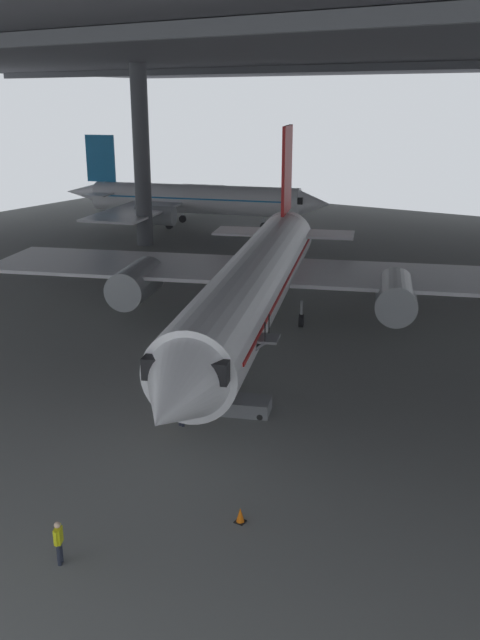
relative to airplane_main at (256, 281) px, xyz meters
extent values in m
plane|color=slate|center=(-0.11, 0.90, -3.66)|extent=(110.00, 110.00, 0.00)
cylinder|color=#4C4F54|center=(-24.57, 18.99, 5.27)|extent=(1.67, 1.67, 17.86)
cube|color=#38383D|center=(-0.11, 14.65, 14.80)|extent=(121.00, 99.00, 1.20)
cube|color=#4C4F54|center=(-0.11, -10.10, 13.80)|extent=(115.50, 0.50, 0.70)
cube|color=#4C4F54|center=(-0.11, 31.15, 13.80)|extent=(115.50, 0.50, 0.70)
cylinder|color=white|center=(0.23, -0.60, 0.02)|extent=(14.81, 30.57, 4.17)
cone|color=white|center=(6.34, -16.92, 0.02)|extent=(5.58, 6.12, 4.09)
cube|color=black|center=(5.41, -14.45, 0.55)|extent=(4.34, 3.98, 0.92)
cone|color=white|center=(-5.88, 15.71, 0.44)|extent=(5.66, 7.49, 3.54)
cube|color=red|center=(-4.96, 13.24, 5.52)|extent=(1.82, 4.34, 6.82)
cube|color=white|center=(-1.83, 13.20, 0.65)|extent=(6.17, 5.06, 0.16)
cube|color=white|center=(-7.29, 11.15, 0.65)|extent=(6.17, 5.06, 0.16)
cube|color=white|center=(8.58, 7.90, -0.39)|extent=(18.99, 13.22, 0.24)
cylinder|color=#9EA3A8|center=(7.41, 5.04, -1.12)|extent=(4.32, 5.98, 2.59)
cube|color=white|center=(-11.66, 0.32, -0.39)|extent=(18.99, 13.22, 0.24)
cylinder|color=#9EA3A8|center=(-8.90, -1.07, -1.12)|extent=(4.32, 5.98, 2.59)
cube|color=red|center=(0.23, -0.60, 0.34)|extent=(14.09, 28.47, 0.16)
cylinder|color=#9EA3A8|center=(3.88, -10.37, -2.41)|extent=(0.20, 0.20, 1.15)
cylinder|color=black|center=(3.88, -10.37, -3.21)|extent=(0.60, 0.95, 0.90)
cylinder|color=#9EA3A8|center=(1.68, 3.18, -2.41)|extent=(0.20, 0.20, 1.15)
cylinder|color=black|center=(1.68, 3.18, -3.21)|extent=(0.60, 0.95, 0.90)
cylinder|color=#9EA3A8|center=(-3.35, 1.29, -2.41)|extent=(0.20, 0.20, 1.15)
cylinder|color=black|center=(-3.35, 1.29, -3.21)|extent=(0.60, 0.95, 0.90)
cube|color=slate|center=(4.54, -10.32, -3.31)|extent=(4.34, 2.83, 0.70)
cube|color=slate|center=(4.54, -10.32, -1.36)|extent=(3.99, 2.54, 3.28)
cube|color=slate|center=(6.28, -9.67, 0.23)|extent=(1.49, 1.60, 0.12)
cylinder|color=black|center=(6.07, -9.11, 0.73)|extent=(0.06, 0.06, 1.00)
cylinder|color=black|center=(6.49, -10.23, 0.73)|extent=(0.06, 0.06, 1.00)
cylinder|color=black|center=(5.86, -9.08, -3.51)|extent=(0.32, 0.22, 0.30)
cylinder|color=black|center=(6.35, -10.39, -3.51)|extent=(0.32, 0.22, 0.30)
cylinder|color=black|center=(2.74, -10.25, -3.51)|extent=(0.32, 0.22, 0.30)
cylinder|color=black|center=(3.23, -11.56, -3.51)|extent=(0.32, 0.22, 0.30)
cylinder|color=#232838|center=(6.13, -23.12, -3.27)|extent=(0.14, 0.14, 0.79)
cylinder|color=#232838|center=(6.04, -22.96, -3.27)|extent=(0.14, 0.14, 0.79)
cube|color=yellow|center=(6.08, -23.04, -2.59)|extent=(0.37, 0.42, 0.56)
cylinder|color=yellow|center=(6.19, -23.24, -2.56)|extent=(0.09, 0.09, 0.53)
cylinder|color=yellow|center=(5.97, -22.84, -2.56)|extent=(0.09, 0.09, 0.53)
sphere|color=beige|center=(6.08, -23.04, -2.19)|extent=(0.21, 0.21, 0.21)
cylinder|color=#232838|center=(3.63, -12.87, -3.23)|extent=(0.14, 0.14, 0.85)
cylinder|color=#232838|center=(3.45, -12.84, -3.23)|extent=(0.14, 0.14, 0.85)
cube|color=orange|center=(3.54, -12.85, -2.50)|extent=(0.39, 0.27, 0.60)
cylinder|color=orange|center=(3.77, -12.89, -2.47)|extent=(0.09, 0.09, 0.57)
cylinder|color=orange|center=(3.31, -12.82, -2.47)|extent=(0.09, 0.09, 0.57)
sphere|color=#8C6647|center=(3.54, -12.85, -2.08)|extent=(0.23, 0.23, 0.23)
cylinder|color=white|center=(-26.16, 30.35, -0.38)|extent=(24.95, 10.28, 3.36)
cone|color=white|center=(-12.71, 34.30, -0.38)|extent=(4.79, 4.29, 3.29)
cube|color=black|center=(-14.75, 33.71, 0.04)|extent=(3.06, 3.40, 0.74)
cone|color=white|center=(-39.61, 26.39, -0.05)|extent=(5.96, 4.25, 2.85)
cube|color=#1972B2|center=(-37.58, 26.99, 4.04)|extent=(3.58, 1.26, 5.49)
cube|color=white|center=(-37.36, 29.50, 0.12)|extent=(3.84, 4.87, 0.16)
cube|color=white|center=(-36.03, 24.99, 0.12)|extent=(3.84, 4.87, 0.16)
cube|color=white|center=(-32.50, 37.54, -0.72)|extent=(9.81, 15.18, 0.24)
cylinder|color=#9EA3A8|center=(-30.28, 36.44, -1.31)|extent=(4.77, 3.23, 2.08)
cube|color=white|center=(-27.59, 20.86, -0.72)|extent=(9.81, 15.18, 0.24)
cylinder|color=#9EA3A8|center=(-26.32, 22.99, -1.31)|extent=(4.77, 3.23, 2.08)
cube|color=#1972B2|center=(-26.16, 30.35, -0.13)|extent=(23.21, 9.83, 0.16)
cylinder|color=#9EA3A8|center=(-18.11, 32.72, -2.41)|extent=(0.20, 0.20, 1.15)
cylinder|color=black|center=(-18.11, 32.72, -3.21)|extent=(0.95, 0.54, 0.90)
cylinder|color=#9EA3A8|center=(-29.15, 31.84, -2.41)|extent=(0.20, 0.20, 1.15)
cylinder|color=black|center=(-29.15, 31.84, -3.21)|extent=(0.95, 0.54, 0.90)
cylinder|color=#9EA3A8|center=(-27.86, 27.47, -2.41)|extent=(0.20, 0.20, 1.15)
cylinder|color=black|center=(-27.86, 27.47, -3.21)|extent=(0.95, 0.54, 0.90)
cube|color=black|center=(9.92, -17.96, -3.64)|extent=(0.36, 0.36, 0.04)
cone|color=orange|center=(9.92, -17.96, -3.34)|extent=(0.30, 0.30, 0.56)
camera|label=1|loc=(21.19, -36.22, 10.98)|focal=38.66mm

